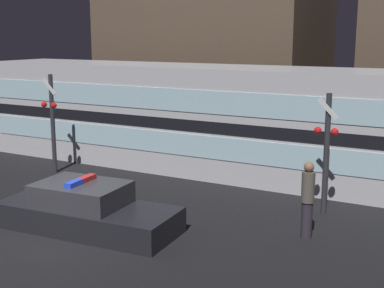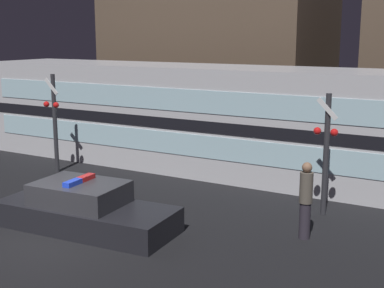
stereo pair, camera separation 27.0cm
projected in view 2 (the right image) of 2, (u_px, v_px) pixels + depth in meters
ground_plane at (46, 241)px, 12.54m from camera, size 120.00×120.00×0.00m
train at (271, 124)px, 17.76m from camera, size 23.09×3.22×3.67m
police_car at (85, 210)px, 13.26m from camera, size 4.66×2.09×1.29m
pedestrian at (306, 200)px, 12.51m from camera, size 0.31×0.31×1.86m
crossing_signal_near at (326, 150)px, 14.00m from camera, size 0.64×0.31×3.27m
crossing_signal_far at (54, 119)px, 18.44m from camera, size 0.64×0.31×3.43m
building_left at (219, 63)px, 27.09m from camera, size 10.34×6.79×6.60m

